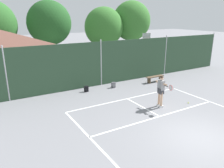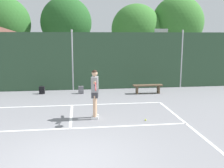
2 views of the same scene
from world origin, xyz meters
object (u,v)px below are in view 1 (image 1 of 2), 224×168
tennis_player (161,89)px  backpack_black (86,89)px  backpack_grey (113,85)px  basketball_hoop (146,47)px  tennis_ball (188,103)px  courtside_bench (155,78)px

tennis_player → backpack_black: 5.40m
tennis_player → backpack_grey: size_ratio=4.01×
basketball_hoop → tennis_ball: bearing=-110.9°
tennis_ball → courtside_bench: 4.71m
courtside_bench → tennis_player: bearing=-127.9°
basketball_hoop → backpack_black: bearing=-159.5°
backpack_black → backpack_grey: same height
tennis_player → backpack_black: size_ratio=4.01×
tennis_ball → backpack_black: 6.79m
tennis_player → tennis_ball: tennis_player is taller
tennis_ball → tennis_player: bearing=164.4°
tennis_ball → basketball_hoop: bearing=69.1°
backpack_grey → courtside_bench: (3.60, -0.45, 0.17)m
courtside_bench → backpack_grey: bearing=172.8°
tennis_ball → backpack_grey: 5.48m
basketball_hoop → tennis_player: basketball_hoop is taller
tennis_player → tennis_ball: (1.83, -0.51, -1.08)m
basketball_hoop → tennis_ball: size_ratio=53.79×
tennis_player → courtside_bench: size_ratio=1.16×
tennis_player → backpack_grey: bearing=96.1°
backpack_grey → courtside_bench: size_ratio=0.29×
backpack_grey → courtside_bench: bearing=-7.2°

